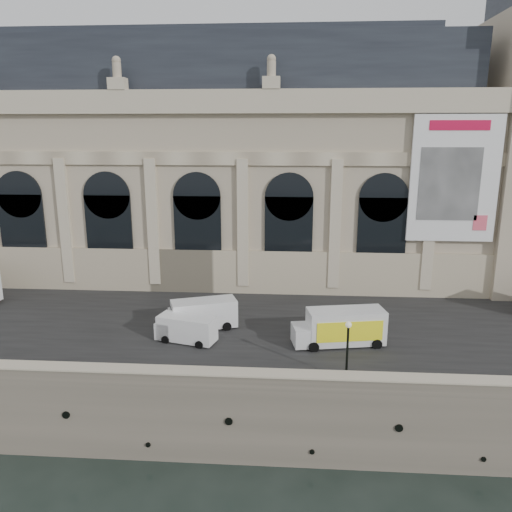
{
  "coord_description": "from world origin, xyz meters",
  "views": [
    {
      "loc": [
        6.15,
        -31.6,
        23.72
      ],
      "look_at": [
        2.43,
        22.0,
        10.36
      ],
      "focal_mm": 35.0,
      "sensor_mm": 36.0,
      "label": 1
    }
  ],
  "objects_px": {
    "box_truck": "(341,327)",
    "lamp_right": "(347,351)",
    "van_b": "(184,329)",
    "van_c": "(200,315)"
  },
  "relations": [
    {
      "from": "van_c",
      "to": "lamp_right",
      "type": "bearing_deg",
      "value": -35.92
    },
    {
      "from": "box_truck",
      "to": "lamp_right",
      "type": "xyz_separation_m",
      "value": [
        -0.14,
        -6.34,
        0.7
      ]
    },
    {
      "from": "box_truck",
      "to": "lamp_right",
      "type": "bearing_deg",
      "value": -91.29
    },
    {
      "from": "box_truck",
      "to": "lamp_right",
      "type": "relative_size",
      "value": 1.77
    },
    {
      "from": "box_truck",
      "to": "van_c",
      "type": "bearing_deg",
      "value": 168.0
    },
    {
      "from": "van_b",
      "to": "lamp_right",
      "type": "xyz_separation_m",
      "value": [
        13.36,
        -6.09,
        1.09
      ]
    },
    {
      "from": "van_b",
      "to": "box_truck",
      "type": "relative_size",
      "value": 0.68
    },
    {
      "from": "van_b",
      "to": "box_truck",
      "type": "height_order",
      "value": "box_truck"
    },
    {
      "from": "lamp_right",
      "to": "van_c",
      "type": "bearing_deg",
      "value": 144.08
    },
    {
      "from": "van_b",
      "to": "lamp_right",
      "type": "distance_m",
      "value": 14.72
    }
  ]
}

